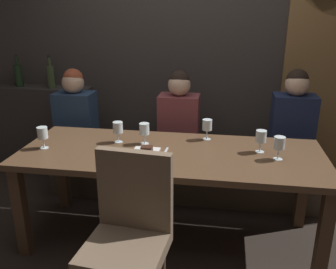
% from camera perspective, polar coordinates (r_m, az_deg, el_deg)
% --- Properties ---
extents(ground, '(9.00, 9.00, 0.00)m').
position_cam_1_polar(ground, '(2.99, 0.40, -15.94)').
color(ground, black).
extents(back_wall_tiled, '(6.00, 0.12, 3.00)m').
position_cam_1_polar(back_wall_tiled, '(3.65, 3.45, 15.79)').
color(back_wall_tiled, '#383330').
rests_on(back_wall_tiled, ground).
extents(arched_door, '(0.90, 0.05, 2.55)m').
position_cam_1_polar(arched_door, '(3.71, 25.00, 12.03)').
color(arched_door, olive).
rests_on(arched_door, ground).
extents(back_counter, '(1.10, 0.28, 0.95)m').
position_cam_1_polar(back_counter, '(4.14, -19.00, 0.69)').
color(back_counter, '#2F2B29').
rests_on(back_counter, ground).
extents(dining_table, '(2.20, 0.84, 0.74)m').
position_cam_1_polar(dining_table, '(2.66, 0.43, -4.42)').
color(dining_table, '#493422').
rests_on(dining_table, ground).
extents(banquette_bench, '(2.50, 0.44, 0.45)m').
position_cam_1_polar(banquette_bench, '(3.47, 2.16, -6.21)').
color(banquette_bench, '#40352A').
rests_on(banquette_bench, ground).
extents(chair_near_side, '(0.48, 0.48, 0.98)m').
position_cam_1_polar(chair_near_side, '(2.11, -6.13, -14.35)').
color(chair_near_side, brown).
rests_on(chair_near_side, ground).
extents(diner_redhead, '(0.36, 0.24, 0.76)m').
position_cam_1_polar(diner_redhead, '(3.50, -14.36, 3.52)').
color(diner_redhead, navy).
rests_on(diner_redhead, banquette_bench).
extents(diner_bearded, '(0.36, 0.24, 0.76)m').
position_cam_1_polar(diner_bearded, '(3.27, 1.73, 3.10)').
color(diner_bearded, brown).
rests_on(diner_bearded, banquette_bench).
extents(diner_far_end, '(0.36, 0.24, 0.80)m').
position_cam_1_polar(diner_far_end, '(3.30, 19.11, 2.49)').
color(diner_far_end, '#192342').
rests_on(diner_far_end, banquette_bench).
extents(wine_bottle_dark_red, '(0.08, 0.08, 0.33)m').
position_cam_1_polar(wine_bottle_dark_red, '(4.09, -22.51, 8.69)').
color(wine_bottle_dark_red, black).
rests_on(wine_bottle_dark_red, back_counter).
extents(wine_bottle_pale_label, '(0.08, 0.08, 0.33)m').
position_cam_1_polar(wine_bottle_pale_label, '(3.90, -17.98, 8.75)').
color(wine_bottle_pale_label, '#384728').
rests_on(wine_bottle_pale_label, back_counter).
extents(wine_glass_near_left, '(0.08, 0.08, 0.16)m').
position_cam_1_polar(wine_glass_near_left, '(2.57, 17.13, -1.44)').
color(wine_glass_near_left, silver).
rests_on(wine_glass_near_left, dining_table).
extents(wine_glass_far_left, '(0.08, 0.08, 0.16)m').
position_cam_1_polar(wine_glass_far_left, '(2.79, -7.90, 0.96)').
color(wine_glass_far_left, silver).
rests_on(wine_glass_far_left, dining_table).
extents(wine_glass_center_front, '(0.08, 0.08, 0.16)m').
position_cam_1_polar(wine_glass_center_front, '(2.66, 14.43, -0.44)').
color(wine_glass_center_front, silver).
rests_on(wine_glass_center_front, dining_table).
extents(wine_glass_end_right, '(0.08, 0.08, 0.16)m').
position_cam_1_polar(wine_glass_end_right, '(2.85, 6.19, 1.36)').
color(wine_glass_end_right, silver).
rests_on(wine_glass_end_right, dining_table).
extents(wine_glass_center_back, '(0.08, 0.08, 0.16)m').
position_cam_1_polar(wine_glass_center_back, '(2.74, -3.76, 0.81)').
color(wine_glass_center_back, silver).
rests_on(wine_glass_center_back, dining_table).
extents(wine_glass_near_right, '(0.08, 0.08, 0.16)m').
position_cam_1_polar(wine_glass_near_right, '(2.80, -19.16, 0.11)').
color(wine_glass_near_right, silver).
rests_on(wine_glass_near_right, dining_table).
extents(dessert_plate, '(0.19, 0.19, 0.05)m').
position_cam_1_polar(dessert_plate, '(2.60, -3.50, -2.60)').
color(dessert_plate, white).
rests_on(dessert_plate, dining_table).
extents(fork_on_table, '(0.02, 0.17, 0.01)m').
position_cam_1_polar(fork_on_table, '(2.61, -0.43, -2.78)').
color(fork_on_table, silver).
rests_on(fork_on_table, dining_table).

